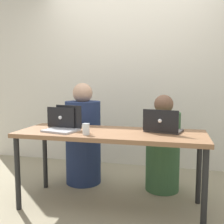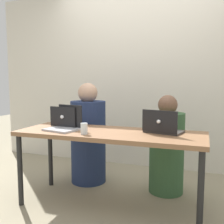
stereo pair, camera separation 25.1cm
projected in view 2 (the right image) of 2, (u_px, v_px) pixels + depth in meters
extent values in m
plane|color=gray|center=(110.00, 206.00, 2.56)|extent=(12.00, 12.00, 0.00)
cube|color=beige|center=(143.00, 79.00, 3.70)|extent=(4.59, 0.10, 2.50)
cube|color=brown|center=(110.00, 134.00, 2.48)|extent=(1.77, 0.63, 0.04)
cylinder|color=black|center=(20.00, 170.00, 2.55)|extent=(0.05, 0.05, 0.70)
cylinder|color=black|center=(201.00, 195.00, 1.99)|extent=(0.05, 0.05, 0.70)
cylinder|color=black|center=(50.00, 156.00, 3.04)|extent=(0.05, 0.05, 0.70)
cylinder|color=black|center=(201.00, 172.00, 2.49)|extent=(0.05, 0.05, 0.70)
cylinder|color=navy|center=(88.00, 142.00, 3.15)|extent=(0.43, 0.43, 0.98)
sphere|color=tan|center=(88.00, 93.00, 3.08)|extent=(0.23, 0.23, 0.23)
cylinder|color=#365C37|center=(167.00, 153.00, 2.85)|extent=(0.37, 0.37, 0.88)
sphere|color=brown|center=(168.00, 105.00, 2.79)|extent=(0.21, 0.21, 0.21)
cube|color=#ADB6B4|center=(69.00, 126.00, 2.75)|extent=(0.33, 0.25, 0.02)
cube|color=black|center=(63.00, 117.00, 2.64)|extent=(0.30, 0.04, 0.20)
sphere|color=white|center=(62.00, 117.00, 2.63)|extent=(0.04, 0.04, 0.04)
cube|color=#393535|center=(164.00, 131.00, 2.44)|extent=(0.38, 0.29, 0.02)
cube|color=black|center=(159.00, 121.00, 2.33)|extent=(0.33, 0.09, 0.20)
sphere|color=white|center=(159.00, 122.00, 2.32)|extent=(0.04, 0.04, 0.04)
cube|color=#B5B5BB|center=(62.00, 129.00, 2.54)|extent=(0.35, 0.30, 0.02)
cube|color=black|center=(70.00, 116.00, 2.63)|extent=(0.29, 0.08, 0.22)
sphere|color=white|center=(71.00, 116.00, 2.64)|extent=(0.04, 0.04, 0.04)
cylinder|color=white|center=(84.00, 129.00, 2.34)|extent=(0.06, 0.06, 0.10)
cylinder|color=silver|center=(84.00, 131.00, 2.35)|extent=(0.06, 0.06, 0.06)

